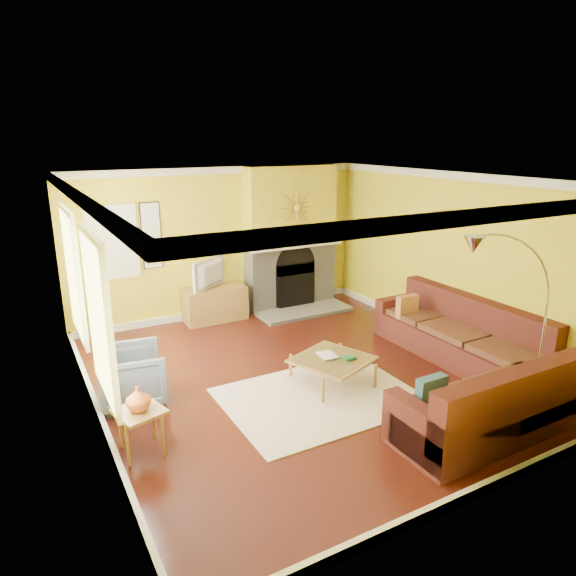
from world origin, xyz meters
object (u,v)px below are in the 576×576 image
armchair (132,376)px  arc_lamp (510,331)px  media_console (215,304)px  sectional_sofa (425,350)px  coffee_table (332,370)px  side_table (141,431)px

armchair → arc_lamp: bearing=-117.3°
media_console → armchair: (-1.99, -2.32, 0.05)m
sectional_sofa → media_console: (-1.61, 3.66, -0.14)m
coffee_table → armchair: 2.60m
side_table → arc_lamp: bearing=-20.1°
coffee_table → side_table: side_table is taller
media_console → arc_lamp: size_ratio=0.49×
armchair → arc_lamp: 4.51m
media_console → arc_lamp: 5.20m
media_console → sectional_sofa: bearing=-66.2°
media_console → side_table: size_ratio=2.24×
coffee_table → media_console: 3.13m
sectional_sofa → coffee_table: sectional_sofa is taller
media_console → side_table: bearing=-121.9°
coffee_table → side_table: 2.67m
coffee_table → side_table: (-2.64, -0.37, 0.07)m
coffee_table → armchair: size_ratio=1.16×
side_table → coffee_table: bearing=7.9°
media_console → coffee_table: bearing=-81.1°
media_console → armchair: bearing=-130.6°
side_table → arc_lamp: size_ratio=0.22×
coffee_table → media_console: media_console is taller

